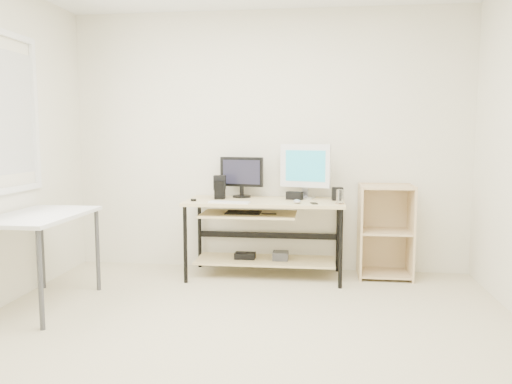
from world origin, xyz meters
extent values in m
cube|color=beige|center=(0.00, 0.00, -0.01)|extent=(4.00, 4.00, 0.01)
cube|color=white|center=(0.00, 2.00, 1.30)|extent=(4.00, 0.01, 2.60)
cube|color=white|center=(0.00, -2.00, 1.30)|extent=(4.00, 0.01, 2.60)
cube|color=beige|center=(0.00, 1.66, 0.73)|extent=(1.50, 0.65, 0.03)
cube|color=beige|center=(-0.15, 1.60, 0.62)|extent=(0.90, 0.49, 0.02)
cube|color=beige|center=(0.00, 1.71, 0.15)|extent=(1.35, 0.46, 0.02)
cube|color=black|center=(-0.20, 1.60, 0.64)|extent=(0.33, 0.22, 0.01)
cylinder|color=black|center=(0.05, 1.55, 0.64)|extent=(0.14, 0.01, 0.01)
cube|color=#3E3E40|center=(0.15, 1.71, 0.20)|extent=(0.15, 0.15, 0.08)
cube|color=black|center=(-0.20, 1.71, 0.19)|extent=(0.20, 0.12, 0.06)
cylinder|color=black|center=(-0.71, 1.37, 0.36)|extent=(0.04, 0.04, 0.72)
cylinder|color=black|center=(-0.71, 1.94, 0.36)|extent=(0.04, 0.04, 0.72)
cylinder|color=black|center=(0.71, 1.37, 0.36)|extent=(0.04, 0.04, 0.72)
cylinder|color=black|center=(0.71, 1.94, 0.36)|extent=(0.04, 0.04, 0.72)
cube|color=white|center=(-1.68, 0.60, 0.73)|extent=(0.60, 1.00, 0.03)
cylinder|color=#3E3E40|center=(-1.94, 1.06, 0.36)|extent=(0.04, 0.04, 0.72)
cylinder|color=#3E3E40|center=(-1.42, 0.14, 0.36)|extent=(0.04, 0.04, 0.72)
cylinder|color=#3E3E40|center=(-1.42, 1.06, 0.36)|extent=(0.04, 0.04, 0.72)
cube|color=beige|center=(0.91, 1.78, 0.45)|extent=(0.02, 0.40, 0.90)
cube|color=beige|center=(1.39, 1.78, 0.45)|extent=(0.02, 0.40, 0.90)
cube|color=beige|center=(1.15, 1.97, 0.45)|extent=(0.50, 0.02, 0.90)
cube|color=beige|center=(1.15, 1.78, 0.04)|extent=(0.46, 0.38, 0.02)
cube|color=beige|center=(1.15, 1.78, 0.45)|extent=(0.46, 0.38, 0.02)
cube|color=beige|center=(1.15, 1.78, 0.88)|extent=(0.46, 0.38, 0.02)
cylinder|color=black|center=(-0.25, 1.85, 0.76)|extent=(0.18, 0.18, 0.02)
cylinder|color=black|center=(-0.25, 1.85, 0.81)|extent=(0.04, 0.04, 0.09)
cube|color=black|center=(-0.25, 1.85, 1.01)|extent=(0.44, 0.13, 0.29)
cube|color=black|center=(-0.25, 1.83, 1.01)|extent=(0.37, 0.07, 0.23)
cube|color=silver|center=(0.38, 1.82, 0.76)|extent=(0.18, 0.16, 0.01)
cylinder|color=silver|center=(0.38, 1.82, 0.81)|extent=(0.04, 0.04, 0.10)
cube|color=white|center=(0.38, 1.82, 1.07)|extent=(0.49, 0.19, 0.42)
cube|color=teal|center=(0.38, 1.79, 1.07)|extent=(0.41, 0.12, 0.33)
cube|color=white|center=(-0.30, 1.42, 0.76)|extent=(0.39, 0.15, 0.01)
ellipsoid|color=#AAAAAF|center=(0.31, 1.47, 0.77)|extent=(0.10, 0.12, 0.04)
cube|color=black|center=(0.28, 1.74, 0.79)|extent=(0.17, 0.12, 0.08)
cube|color=black|center=(-0.45, 1.72, 0.80)|extent=(0.11, 0.11, 0.09)
cube|color=black|center=(-0.45, 1.72, 0.91)|extent=(0.12, 0.12, 0.14)
cube|color=black|center=(0.69, 1.75, 0.81)|extent=(0.11, 0.11, 0.12)
cube|color=black|center=(-0.45, 1.68, 0.84)|extent=(0.10, 0.07, 0.18)
cylinder|color=black|center=(-0.66, 1.51, 0.76)|extent=(0.07, 0.07, 0.02)
cube|color=black|center=(0.47, 1.47, 0.75)|extent=(0.08, 0.11, 0.01)
cylinder|color=#956C43|center=(0.70, 1.48, 0.75)|extent=(0.10, 0.10, 0.01)
cylinder|color=white|center=(0.70, 1.48, 0.82)|extent=(0.08, 0.08, 0.12)
camera|label=1|loc=(0.49, -3.04, 1.37)|focal=35.00mm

